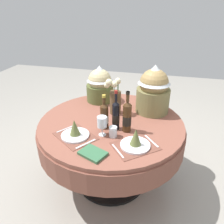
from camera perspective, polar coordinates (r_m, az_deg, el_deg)
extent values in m
plane|color=#9E998E|center=(2.56, -0.20, -17.03)|extent=(8.00, 8.00, 0.00)
cylinder|color=brown|center=(2.12, -0.23, -2.82)|extent=(1.39, 1.39, 0.04)
cylinder|color=brown|center=(2.18, -0.22, -5.61)|extent=(1.41, 1.41, 0.21)
cylinder|color=black|center=(2.32, -0.21, -10.51)|extent=(0.12, 0.12, 0.68)
cylinder|color=black|center=(2.55, -0.20, -16.79)|extent=(0.74, 0.74, 0.03)
cube|color=brown|center=(1.91, -9.53, -6.22)|extent=(0.43, 0.41, 0.00)
cylinder|color=white|center=(1.90, -9.55, -5.97)|extent=(0.24, 0.24, 0.02)
cone|color=#606B38|center=(1.86, -9.74, -3.96)|extent=(0.09, 0.09, 0.14)
cube|color=silver|center=(2.02, -11.91, -4.26)|extent=(0.12, 0.16, 0.00)
cube|color=silver|center=(1.80, -6.85, -8.23)|extent=(0.12, 0.16, 0.00)
cube|color=brown|center=(1.77, 6.06, -8.83)|extent=(0.43, 0.42, 0.00)
cylinder|color=white|center=(1.77, 6.08, -8.57)|extent=(0.24, 0.24, 0.02)
cone|color=#606B38|center=(1.72, 6.20, -6.46)|extent=(0.09, 0.09, 0.14)
cube|color=silver|center=(1.71, 1.53, -10.09)|extent=(0.13, 0.15, 0.00)
cube|color=silver|center=(1.84, 10.24, -7.44)|extent=(0.13, 0.16, 0.00)
cylinder|color=brown|center=(2.21, 0.85, 2.50)|extent=(0.11, 0.11, 0.24)
sphere|color=beige|center=(2.14, 1.53, 8.12)|extent=(0.06, 0.06, 0.06)
cylinder|color=#4C7038|center=(2.16, 1.51, 6.57)|extent=(0.01, 0.01, 0.09)
sphere|color=beige|center=(2.12, -1.32, 7.07)|extent=(0.06, 0.06, 0.06)
cylinder|color=#4C7038|center=(2.14, -1.31, 5.91)|extent=(0.01, 0.01, 0.05)
sphere|color=beige|center=(2.11, 0.60, 7.27)|extent=(0.06, 0.06, 0.06)
cylinder|color=#4C7038|center=(2.12, 0.59, 5.91)|extent=(0.01, 0.01, 0.06)
sphere|color=beige|center=(2.14, 1.66, 7.93)|extent=(0.05, 0.05, 0.05)
cylinder|color=#4C7038|center=(2.16, 1.64, 6.52)|extent=(0.01, 0.01, 0.08)
sphere|color=beige|center=(2.10, -0.79, 7.74)|extent=(0.07, 0.07, 0.07)
cylinder|color=#4C7038|center=(2.12, -0.77, 6.12)|extent=(0.01, 0.01, 0.08)
cylinder|color=black|center=(1.93, 1.01, -1.25)|extent=(0.06, 0.06, 0.24)
cylinder|color=black|center=(1.94, 1.01, -1.76)|extent=(0.07, 0.07, 0.08)
cone|color=black|center=(1.87, 1.04, 2.40)|extent=(0.06, 0.06, 0.03)
cylinder|color=black|center=(1.84, 1.06, 4.18)|extent=(0.02, 0.02, 0.10)
cylinder|color=maroon|center=(1.83, 1.07, 5.24)|extent=(0.03, 0.03, 0.02)
cylinder|color=#422814|center=(1.90, 3.93, -1.67)|extent=(0.08, 0.08, 0.25)
cylinder|color=black|center=(1.91, 3.91, -2.20)|extent=(0.08, 0.08, 0.09)
cone|color=#422814|center=(1.83, 4.07, 2.25)|extent=(0.08, 0.08, 0.03)
cylinder|color=#422814|center=(1.81, 4.14, 4.02)|extent=(0.03, 0.03, 0.09)
cylinder|color=black|center=(1.80, 4.17, 4.98)|extent=(0.03, 0.03, 0.02)
cylinder|color=#422814|center=(1.95, -2.02, -1.37)|extent=(0.07, 0.07, 0.21)
cylinder|color=silver|center=(1.96, -2.01, -1.81)|extent=(0.08, 0.08, 0.07)
cone|color=#422814|center=(1.90, -2.08, 1.91)|extent=(0.07, 0.07, 0.03)
cylinder|color=#422814|center=(1.87, -2.11, 3.42)|extent=(0.03, 0.03, 0.08)
cylinder|color=#B29933|center=(1.86, -2.12, 4.16)|extent=(0.03, 0.03, 0.02)
cylinder|color=silver|center=(1.90, -2.55, -5.92)|extent=(0.06, 0.06, 0.00)
cylinder|color=silver|center=(1.88, -2.58, -4.85)|extent=(0.01, 0.01, 0.08)
cylinder|color=silver|center=(1.83, -2.63, -2.56)|extent=(0.08, 0.08, 0.09)
cylinder|color=silver|center=(1.86, 0.27, -5.17)|extent=(0.07, 0.07, 0.09)
cube|color=#336642|center=(1.68, -5.02, -10.69)|extent=(0.23, 0.21, 0.02)
cylinder|color=#566033|center=(2.51, -3.13, 5.06)|extent=(0.30, 0.30, 0.19)
sphere|color=#C6B784|center=(2.46, -3.22, 8.22)|extent=(0.26, 0.26, 0.26)
cone|color=silver|center=(2.44, -3.27, 10.09)|extent=(0.29, 0.29, 0.17)
cylinder|color=olive|center=(2.28, 10.52, 3.04)|extent=(0.34, 0.34, 0.25)
sphere|color=#9E7F4C|center=(2.21, 10.92, 7.36)|extent=(0.29, 0.29, 0.29)
cone|color=silver|center=(2.19, 11.13, 9.65)|extent=(0.32, 0.32, 0.19)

